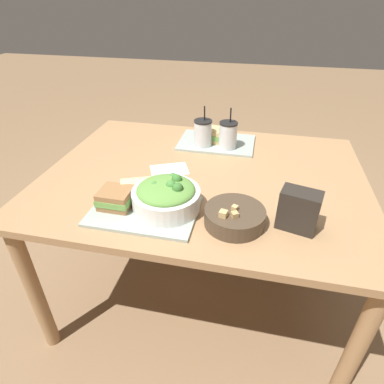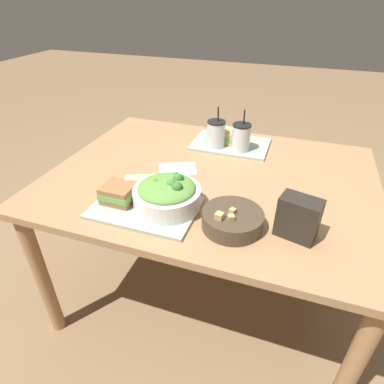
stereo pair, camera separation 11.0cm
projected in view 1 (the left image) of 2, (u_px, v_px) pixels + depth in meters
The scene contains 13 objects.
ground_plane at pixel (201, 287), 1.77m from camera, with size 12.00×12.00×0.00m, color #846647.
dining_table at pixel (203, 190), 1.42m from camera, with size 1.35×1.03×0.72m.
tray_near at pixel (144, 211), 1.14m from camera, with size 0.37×0.25×0.01m.
tray_far at pixel (217, 143), 1.63m from camera, with size 0.37×0.25×0.01m.
salad_bowl at pixel (166, 196), 1.12m from camera, with size 0.24×0.24×0.12m.
soup_bowl at pixel (235, 216), 1.07m from camera, with size 0.20×0.20×0.08m.
sandwich_near at pixel (116, 198), 1.14m from camera, with size 0.12×0.11×0.06m.
baguette_near at pixel (138, 187), 1.20m from camera, with size 0.14×0.11×0.07m.
sandwich_far at pixel (214, 135), 1.62m from camera, with size 0.12×0.12×0.06m.
drink_cup_dark at pixel (203, 134), 1.56m from camera, with size 0.09×0.09×0.20m.
drink_cup_red at pixel (228, 136), 1.54m from camera, with size 0.09×0.09×0.20m.
chip_bag at pixel (299, 210), 1.04m from camera, with size 0.14×0.10×0.14m.
napkin_folded at pixel (170, 170), 1.40m from camera, with size 0.19×0.17×0.00m.
Camera 1 is at (0.21, -1.18, 1.40)m, focal length 30.00 mm.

